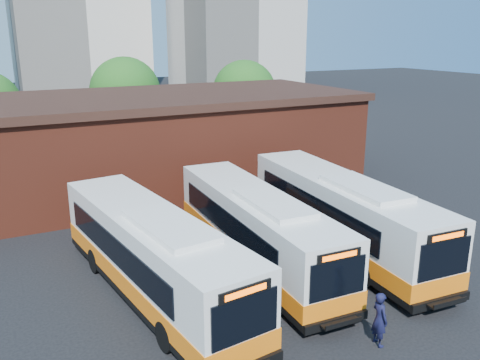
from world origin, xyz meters
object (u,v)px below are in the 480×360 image
bus_mideast (257,231)px  bus_east (342,216)px  bus_midwest (153,258)px  transit_worker (380,319)px

bus_mideast → bus_east: (4.57, -0.37, 0.09)m
bus_midwest → bus_mideast: bearing=1.3°
bus_mideast → bus_east: bus_east is taller
bus_mideast → transit_worker: size_ratio=6.72×
bus_mideast → bus_east: 4.58m
bus_east → transit_worker: bearing=-115.1°
transit_worker → bus_east: bearing=-21.8°
bus_midwest → transit_worker: size_ratio=7.00×
bus_east → transit_worker: size_ratio=7.11×
bus_midwest → transit_worker: bus_midwest is taller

